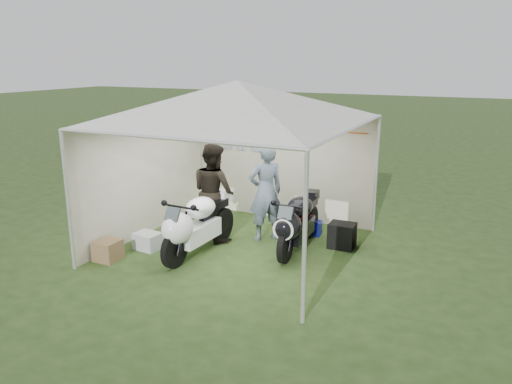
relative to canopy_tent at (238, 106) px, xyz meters
The scene contains 10 objects.
ground 2.58m from the canopy_tent, 89.22° to the right, with size 80.00×80.00×0.00m, color #273D17.
canopy_tent is the anchor object (origin of this frame).
motorcycle_white 2.16m from the canopy_tent, 128.55° to the right, with size 0.51×2.11×1.04m.
motorcycle_black 2.28m from the canopy_tent, 16.58° to the left, with size 0.51×2.02×0.99m.
paddock_stand 2.88m from the canopy_tent, 51.61° to the left, with size 0.38×0.24×0.29m, color #161DC0.
person_dark_jacket 1.79m from the canopy_tent, 160.53° to the left, with size 0.90×0.70×1.85m, color black.
person_blue_jacket 1.77m from the canopy_tent, 66.81° to the left, with size 0.68×0.44×1.86m, color slate.
equipment_box 3.00m from the canopy_tent, 25.12° to the left, with size 0.46×0.37×0.46m, color black.
crate_0 2.94m from the canopy_tent, 151.27° to the right, with size 0.45×0.35×0.30m, color silver.
crate_1 3.33m from the canopy_tent, 139.27° to the right, with size 0.39×0.39×0.35m, color brown.
Camera 1 is at (4.00, -7.56, 3.37)m, focal length 35.00 mm.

